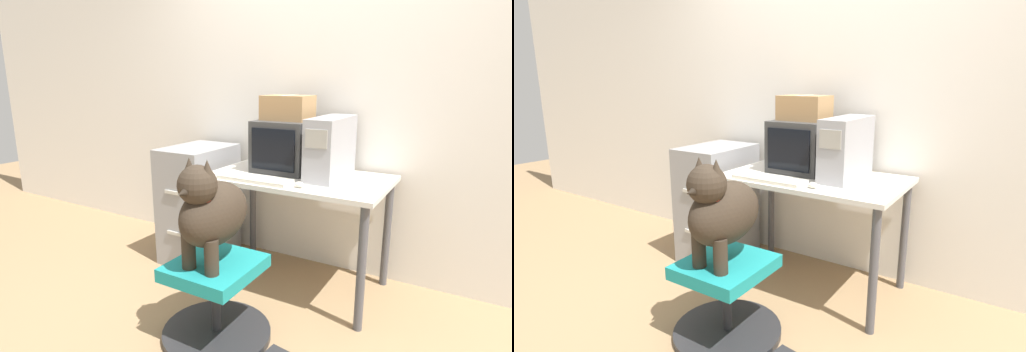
% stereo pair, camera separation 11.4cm
% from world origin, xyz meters
% --- Properties ---
extents(ground_plane, '(12.00, 12.00, 0.00)m').
position_xyz_m(ground_plane, '(0.00, 0.00, 0.00)').
color(ground_plane, '#937551').
extents(wall_back, '(8.00, 0.05, 2.60)m').
position_xyz_m(wall_back, '(0.00, 0.77, 1.30)').
color(wall_back, silver).
rests_on(wall_back, ground_plane).
extents(desk, '(1.15, 0.70, 0.77)m').
position_xyz_m(desk, '(0.00, 0.35, 0.67)').
color(desk, silver).
rests_on(desk, ground_plane).
extents(crt_monitor, '(0.38, 0.42, 0.35)m').
position_xyz_m(crt_monitor, '(-0.15, 0.48, 0.94)').
color(crt_monitor, '#383838').
rests_on(crt_monitor, desk).
extents(pc_tower, '(0.18, 0.51, 0.39)m').
position_xyz_m(pc_tower, '(0.18, 0.43, 0.96)').
color(pc_tower, '#99999E').
rests_on(pc_tower, desk).
extents(keyboard, '(0.47, 0.15, 0.03)m').
position_xyz_m(keyboard, '(-0.18, 0.10, 0.78)').
color(keyboard, beige).
rests_on(keyboard, desk).
extents(computer_mouse, '(0.06, 0.04, 0.04)m').
position_xyz_m(computer_mouse, '(0.12, 0.09, 0.79)').
color(computer_mouse, beige).
rests_on(computer_mouse, desk).
extents(office_chair, '(0.60, 0.60, 0.45)m').
position_xyz_m(office_chair, '(-0.13, -0.40, 0.21)').
color(office_chair, '#262628').
rests_on(office_chair, ground_plane).
extents(dog, '(0.26, 0.51, 0.58)m').
position_xyz_m(dog, '(-0.13, -0.42, 0.74)').
color(dog, '#33281E').
rests_on(dog, office_chair).
extents(filing_cabinet, '(0.41, 0.59, 0.89)m').
position_xyz_m(filing_cabinet, '(-0.86, 0.38, 0.44)').
color(filing_cabinet, gray).
rests_on(filing_cabinet, ground_plane).
extents(cardboard_box, '(0.32, 0.24, 0.17)m').
position_xyz_m(cardboard_box, '(-0.15, 0.48, 1.20)').
color(cardboard_box, '#A87F51').
rests_on(cardboard_box, crt_monitor).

